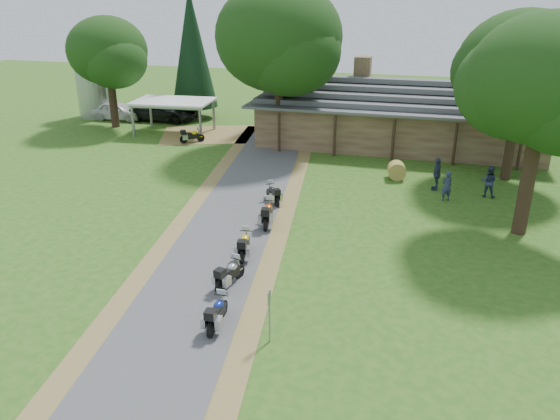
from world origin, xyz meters
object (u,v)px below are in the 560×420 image
(silo, at_px, (93,83))
(car_dark_suv, at_px, (163,107))
(lodge, at_px, (399,112))
(carport, at_px, (174,117))
(hay_bale, at_px, (397,170))
(motorcycle_row_a, at_px, (217,311))
(motorcycle_row_c, at_px, (244,243))
(motorcycle_row_e, at_px, (273,193))
(motorcycle_carport_a, at_px, (192,135))
(car_white_sedan, at_px, (117,108))
(motorcycle_row_d, at_px, (268,212))
(motorcycle_row_b, at_px, (230,272))

(silo, height_order, car_dark_suv, silo)
(lodge, distance_m, car_dark_suv, 20.72)
(carport, xyz_separation_m, hay_bale, (18.19, -6.88, -0.79))
(motorcycle_row_a, height_order, motorcycle_row_c, motorcycle_row_c)
(motorcycle_row_e, height_order, hay_bale, motorcycle_row_e)
(motorcycle_carport_a, bearing_deg, car_dark_suv, 93.10)
(car_dark_suv, relative_size, motorcycle_row_a, 3.75)
(car_white_sedan, xyz_separation_m, motorcycle_row_d, (19.63, -18.89, -0.35))
(motorcycle_row_e, xyz_separation_m, hay_bale, (6.23, 5.92, -0.03))
(motorcycle_row_a, bearing_deg, motorcycle_row_d, 2.60)
(lodge, bearing_deg, hay_bale, -85.98)
(car_dark_suv, distance_m, motorcycle_carport_a, 8.34)
(motorcycle_carport_a, bearing_deg, lodge, -23.90)
(silo, relative_size, motorcycle_row_a, 3.60)
(carport, relative_size, motorcycle_row_e, 3.71)
(motorcycle_row_a, distance_m, hay_bale, 18.38)
(carport, height_order, motorcycle_row_a, carport)
(lodge, xyz_separation_m, motorcycle_row_c, (-5.03, -20.81, -1.85))
(lodge, distance_m, car_white_sedan, 24.75)
(motorcycle_row_a, bearing_deg, motorcycle_row_b, 8.56)
(car_dark_suv, xyz_separation_m, motorcycle_row_e, (14.91, -16.69, -0.65))
(motorcycle_row_e, bearing_deg, motorcycle_row_c, 150.07)
(car_dark_suv, xyz_separation_m, hay_bale, (21.14, -10.77, -0.67))
(lodge, xyz_separation_m, motorcycle_row_b, (-4.75, -23.39, -1.87))
(motorcycle_row_b, distance_m, motorcycle_row_d, 6.15)
(motorcycle_row_d, bearing_deg, motorcycle_carport_a, 28.41)
(lodge, xyz_separation_m, car_white_sedan, (-24.65, 1.63, -1.44))
(motorcycle_row_d, height_order, motorcycle_row_e, motorcycle_row_d)
(car_white_sedan, height_order, motorcycle_row_b, car_white_sedan)
(motorcycle_row_e, bearing_deg, motorcycle_row_b, 150.34)
(carport, bearing_deg, lodge, -0.05)
(motorcycle_carport_a, bearing_deg, carport, 98.95)
(hay_bale, bearing_deg, motorcycle_carport_a, 163.86)
(silo, xyz_separation_m, motorcycle_row_c, (22.17, -23.07, -2.44))
(car_white_sedan, height_order, motorcycle_row_c, car_white_sedan)
(lodge, distance_m, motorcycle_carport_a, 15.65)
(carport, height_order, motorcycle_row_b, carport)
(motorcycle_row_a, bearing_deg, hay_bale, -17.80)
(lodge, xyz_separation_m, silo, (-27.20, 2.26, 0.60))
(lodge, distance_m, motorcycle_row_c, 21.49)
(car_dark_suv, height_order, motorcycle_row_e, car_dark_suv)
(lodge, bearing_deg, motorcycle_row_e, -111.52)
(carport, height_order, car_dark_suv, carport)
(motorcycle_row_a, distance_m, motorcycle_row_d, 8.91)
(motorcycle_row_b, height_order, motorcycle_row_d, motorcycle_row_d)
(motorcycle_row_b, relative_size, motorcycle_carport_a, 1.00)
(motorcycle_row_a, distance_m, motorcycle_row_c, 5.38)
(silo, distance_m, carport, 10.45)
(lodge, distance_m, motorcycle_row_a, 26.53)
(motorcycle_row_e, relative_size, motorcycle_carport_a, 0.98)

